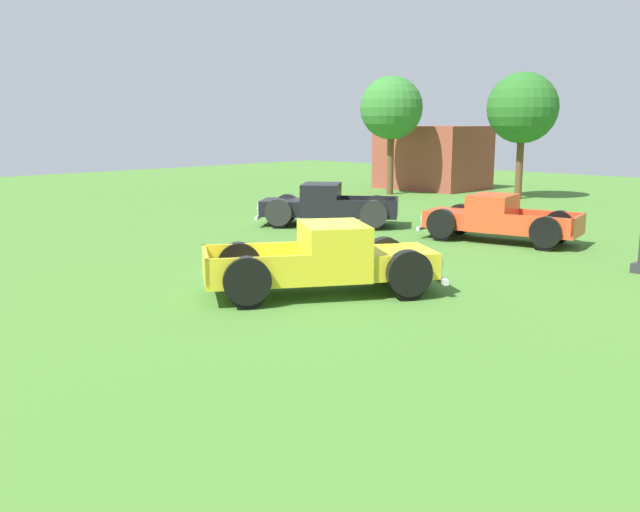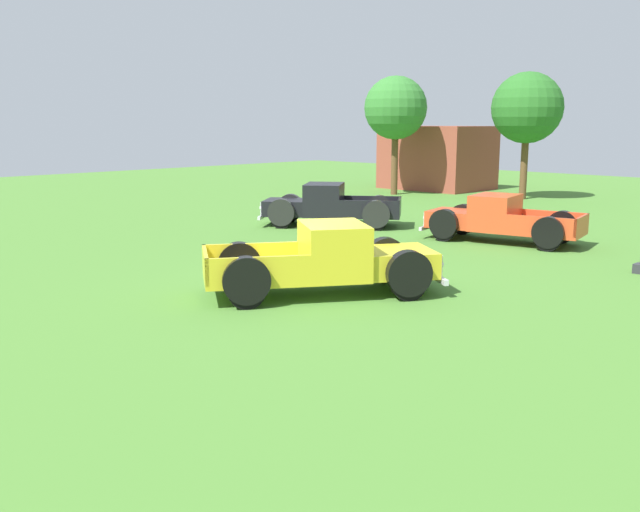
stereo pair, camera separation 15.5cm
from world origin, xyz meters
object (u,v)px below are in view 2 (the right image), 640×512
pickup_truck_foreground (337,261)px  oak_tree_east (396,108)px  pickup_truck_behind_left (493,219)px  pickup_truck_behind_right (322,206)px  oak_tree_west (527,108)px

pickup_truck_foreground → oak_tree_east: oak_tree_east is taller
pickup_truck_foreground → pickup_truck_behind_left: pickup_truck_foreground is taller
pickup_truck_behind_right → oak_tree_east: oak_tree_east is taller
oak_tree_east → pickup_truck_behind_right: bearing=-63.7°
pickup_truck_behind_left → pickup_truck_foreground: bearing=-81.7°
oak_tree_west → oak_tree_east: bearing=-154.9°
pickup_truck_foreground → pickup_truck_behind_right: pickup_truck_foreground is taller
pickup_truck_foreground → oak_tree_west: bearing=108.4°
oak_tree_west → pickup_truck_behind_left: bearing=-65.1°
pickup_truck_foreground → pickup_truck_behind_right: 10.68m
pickup_truck_foreground → oak_tree_east: 23.02m
pickup_truck_behind_right → oak_tree_east: (-5.48, 11.10, 3.85)m
pickup_truck_foreground → oak_tree_east: size_ratio=0.87×
oak_tree_east → pickup_truck_behind_left: bearing=-38.8°
oak_tree_west → pickup_truck_behind_right: bearing=-92.7°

